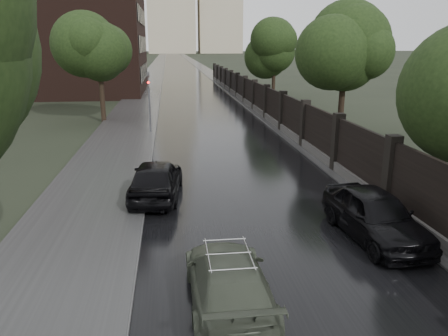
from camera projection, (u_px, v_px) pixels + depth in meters
road at (175, 58)px, 186.91m from camera, size 8.00×420.00×0.02m
sidewalk_left at (161, 58)px, 186.18m from camera, size 4.00×420.00×0.16m
verge_right at (188, 58)px, 187.56m from camera, size 3.00×420.00×0.08m
fence_right at (261, 103)px, 36.36m from camera, size 0.45×75.72×2.70m
tree_left_far at (99, 51)px, 31.78m from camera, size 4.25×4.25×7.39m
tree_right_b at (345, 57)px, 26.07m from camera, size 4.08×4.08×7.01m
tree_right_c at (274, 52)px, 43.25m from camera, size 4.08×4.08×7.01m
traffic_light at (149, 97)px, 28.22m from camera, size 0.16×0.32×4.00m
brick_building at (35, 6)px, 50.29m from camera, size 24.00×18.00×20.00m
volga_sedan at (228, 281)px, 9.65m from camera, size 1.80×4.36×1.26m
hatchback_left at (156, 179)px, 16.61m from camera, size 2.22×4.61×1.52m
car_right_near at (375, 215)px, 13.09m from camera, size 2.14×4.58×1.52m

